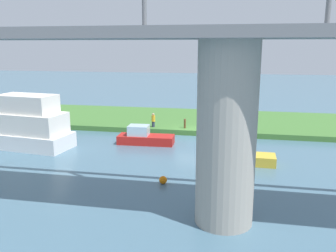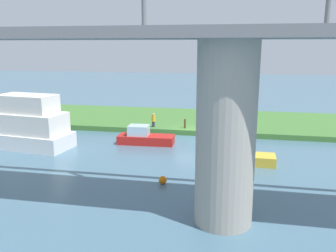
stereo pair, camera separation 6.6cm
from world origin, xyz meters
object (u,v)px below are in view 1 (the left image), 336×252
(bridge_pylon, at_px, (226,135))
(skiff_small, at_px, (144,137))
(person_on_bank, at_px, (153,120))
(pontoon_yellow, at_px, (20,126))
(marker_buoy, at_px, (163,180))
(riverboat_paddlewheel, at_px, (241,156))
(mooring_post, at_px, (185,124))

(bridge_pylon, xyz_separation_m, skiff_small, (7.42, -13.01, -3.76))
(person_on_bank, distance_m, skiff_small, 4.53)
(bridge_pylon, height_order, skiff_small, bridge_pylon)
(pontoon_yellow, relative_size, marker_buoy, 19.78)
(person_on_bank, xyz_separation_m, marker_buoy, (-3.78, 13.30, -0.95))
(riverboat_paddlewheel, bearing_deg, skiff_small, -24.49)
(marker_buoy, bearing_deg, pontoon_yellow, -23.72)
(bridge_pylon, height_order, person_on_bank, bridge_pylon)
(mooring_post, distance_m, pontoon_yellow, 14.95)
(pontoon_yellow, bearing_deg, riverboat_paddlewheel, 177.04)
(skiff_small, relative_size, marker_buoy, 9.84)
(person_on_bank, bearing_deg, pontoon_yellow, 36.61)
(mooring_post, relative_size, pontoon_yellow, 0.09)
(skiff_small, bearing_deg, bridge_pylon, 119.71)
(pontoon_yellow, bearing_deg, person_on_bank, -143.39)
(skiff_small, height_order, marker_buoy, skiff_small)
(bridge_pylon, bearing_deg, riverboat_paddlewheel, -95.50)
(bridge_pylon, bearing_deg, person_on_bank, -66.34)
(marker_buoy, bearing_deg, bridge_pylon, 132.83)
(pontoon_yellow, distance_m, skiff_small, 10.55)
(person_on_bank, distance_m, marker_buoy, 13.86)
(person_on_bank, relative_size, mooring_post, 1.50)
(skiff_small, distance_m, marker_buoy, 9.51)
(pontoon_yellow, distance_m, riverboat_paddlewheel, 18.46)
(pontoon_yellow, xyz_separation_m, skiff_small, (-10.08, -2.83, -1.23))
(riverboat_paddlewheel, distance_m, marker_buoy, 6.94)
(bridge_pylon, distance_m, pontoon_yellow, 20.40)
(mooring_post, bearing_deg, skiff_small, 56.90)
(person_on_bank, bearing_deg, skiff_small, 93.06)
(person_on_bank, distance_m, riverboat_paddlewheel, 11.91)
(mooring_post, bearing_deg, marker_buoy, 92.67)
(mooring_post, height_order, skiff_small, skiff_small)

